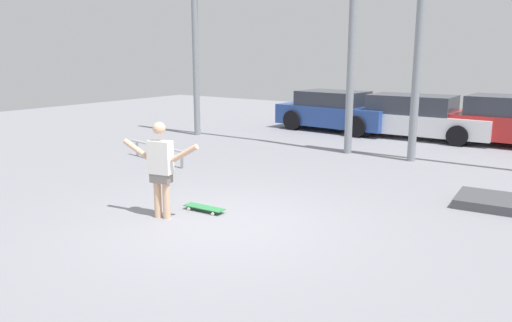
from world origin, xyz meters
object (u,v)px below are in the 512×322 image
skateboarder (161,166)px  parked_car_white (415,117)px  parked_car_blue (335,111)px  grind_rail (158,149)px  skateboard (204,208)px

skateboarder → parked_car_white: size_ratio=0.34×
skateboarder → parked_car_blue: size_ratio=0.38×
grind_rail → parked_car_white: parked_car_white is taller
grind_rail → parked_car_white: 8.27m
skateboarder → grind_rail: 4.41m
skateboarder → skateboard: (0.34, 0.64, -0.81)m
skateboarder → parked_car_blue: (-1.93, 10.16, -0.21)m
skateboarder → parked_car_white: (0.82, 10.22, -0.23)m
skateboard → parked_car_white: (0.48, 9.58, 0.58)m
parked_car_white → skateboarder: bearing=-95.4°
skateboard → parked_car_white: parked_car_white is taller
parked_car_blue → skateboard: bearing=-72.2°
skateboarder → grind_rail: size_ratio=0.66×
skateboard → grind_rail: bearing=143.2°
parked_car_blue → skateboarder: bearing=-74.8°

